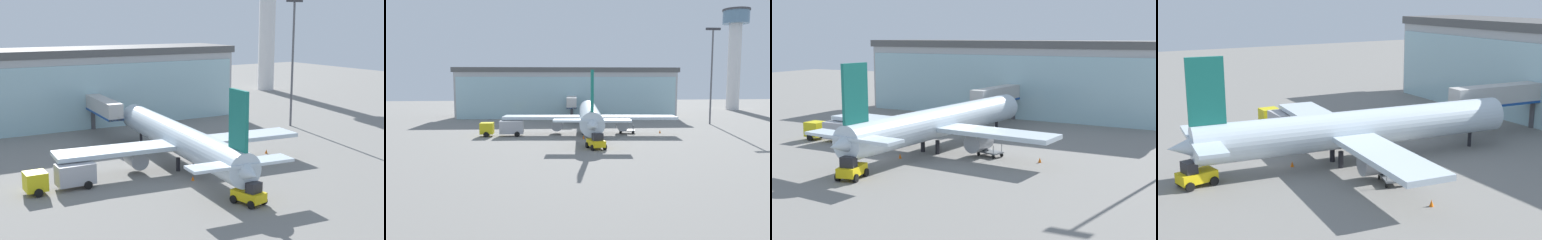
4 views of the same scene
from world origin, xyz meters
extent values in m
plane|color=gray|center=(0.00, 0.00, 0.00)|extent=(240.00, 240.00, 0.00)
cube|color=#B0B0B0|center=(0.00, 40.39, 5.79)|extent=(56.26, 14.32, 11.58)
cube|color=#A3CBD4|center=(-0.24, 34.13, 5.21)|extent=(54.70, 2.36, 10.42)
cube|color=#545454|center=(0.00, 40.39, 12.18)|extent=(57.39, 14.60, 1.20)
cube|color=beige|center=(0.28, 28.81, 4.56)|extent=(3.42, 13.88, 2.40)
cube|color=#194799|center=(0.28, 28.81, 3.51)|extent=(3.47, 13.89, 0.30)
cylinder|color=#4C4C51|center=(0.74, 33.94, 1.68)|extent=(0.70, 0.70, 3.36)
cylinder|color=silver|center=(1.74, 8.23, 3.39)|extent=(7.05, 32.53, 3.58)
cone|color=silver|center=(3.49, 24.30, 3.39)|extent=(3.88, 3.37, 3.58)
cone|color=silver|center=(0.00, -7.84, 3.39)|extent=(3.64, 4.32, 3.22)
cube|color=silver|center=(1.57, 6.62, 3.03)|extent=(30.76, 7.47, 0.50)
cube|color=silver|center=(0.10, -6.85, 3.93)|extent=(11.19, 3.58, 0.30)
cube|color=#197266|center=(0.16, -6.35, 8.12)|extent=(0.70, 3.22, 5.87)
cylinder|color=gray|center=(-4.14, 7.74, 1.68)|extent=(2.43, 3.41, 2.10)
cylinder|color=gray|center=(7.38, 6.49, 1.68)|extent=(2.43, 3.41, 2.10)
cylinder|color=black|center=(0.39, 5.74, 0.80)|extent=(0.50, 0.50, 1.60)
cylinder|color=black|center=(2.53, 5.51, 0.80)|extent=(0.50, 0.50, 1.60)
cylinder|color=black|center=(3.17, 21.32, 0.80)|extent=(0.40, 0.40, 1.60)
cube|color=yellow|center=(-16.30, 5.95, 1.40)|extent=(2.25, 2.25, 1.90)
cube|color=#B2B2B7|center=(-12.10, 5.87, 1.55)|extent=(4.04, 2.28, 2.20)
cylinder|color=black|center=(-16.32, 4.85, 0.45)|extent=(0.91, 0.32, 0.90)
cylinder|color=black|center=(-16.28, 7.05, 0.45)|extent=(0.91, 0.32, 0.90)
cylinder|color=black|center=(-11.13, 4.75, 0.45)|extent=(0.91, 0.32, 0.90)
cylinder|color=black|center=(-11.08, 6.95, 0.45)|extent=(0.91, 0.32, 0.90)
cube|color=slate|center=(8.49, 7.14, 0.52)|extent=(3.16, 2.38, 0.16)
cylinder|color=black|center=(7.21, 6.79, 0.22)|extent=(0.46, 0.25, 0.44)
cylinder|color=slate|center=(7.21, 6.79, 1.05)|extent=(0.08, 0.08, 0.90)
cylinder|color=black|center=(7.65, 8.17, 0.22)|extent=(0.46, 0.25, 0.44)
cylinder|color=slate|center=(7.65, 8.17, 1.05)|extent=(0.08, 0.08, 0.90)
cylinder|color=black|center=(9.34, 6.11, 0.22)|extent=(0.46, 0.25, 0.44)
cylinder|color=slate|center=(9.34, 6.11, 1.05)|extent=(0.08, 0.08, 0.90)
cylinder|color=black|center=(9.78, 7.48, 0.22)|extent=(0.46, 0.25, 0.44)
cylinder|color=slate|center=(9.78, 7.48, 1.05)|extent=(0.08, 0.08, 0.90)
cube|color=yellow|center=(0.54, -7.68, 0.85)|extent=(2.42, 3.50, 0.90)
cube|color=#26262B|center=(0.67, -8.31, 1.80)|extent=(1.57, 1.26, 1.00)
cylinder|color=black|center=(-0.57, -6.77, 0.40)|extent=(0.51, 0.85, 0.80)
cylinder|color=black|center=(1.19, -6.40, 0.40)|extent=(0.51, 0.85, 0.80)
cylinder|color=black|center=(-0.11, -8.96, 0.40)|extent=(0.51, 0.85, 0.80)
cylinder|color=black|center=(1.65, -8.60, 0.40)|extent=(0.51, 0.85, 0.80)
cone|color=orange|center=(-0.10, 1.61, 0.28)|extent=(0.36, 0.36, 0.55)
cone|color=orange|center=(14.56, 6.78, 0.28)|extent=(0.36, 0.36, 0.55)
camera|label=1|loc=(-29.95, -47.00, 17.76)|focal=50.00mm
camera|label=2|loc=(-7.31, -58.96, 9.62)|focal=35.00mm
camera|label=3|loc=(32.65, -47.46, 13.70)|focal=50.00mm
camera|label=4|loc=(44.94, -18.63, 16.00)|focal=50.00mm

